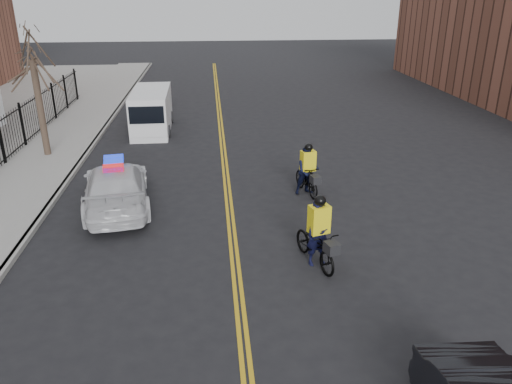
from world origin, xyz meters
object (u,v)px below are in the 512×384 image
Objects in this scene: cargo_van at (151,112)px; cyclist_far at (308,174)px; cyclist_near at (318,241)px; police_cruiser at (116,186)px.

cyclist_far is at bearing -55.81° from cargo_van.
cyclist_near is at bearing -110.95° from cyclist_far.
cargo_van is at bearing 111.54° from cyclist_far.
cyclist_near is (5.90, -4.28, -0.06)m from police_cruiser.
cargo_van is 14.97m from cyclist_near.
cyclist_far reaches higher than police_cruiser.
police_cruiser is 2.51× the size of cyclist_near.
cyclist_far is (6.54, 0.55, -0.00)m from police_cruiser.
cyclist_far is (6.32, -9.02, -0.26)m from cargo_van.
police_cruiser is 1.08× the size of cargo_van.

